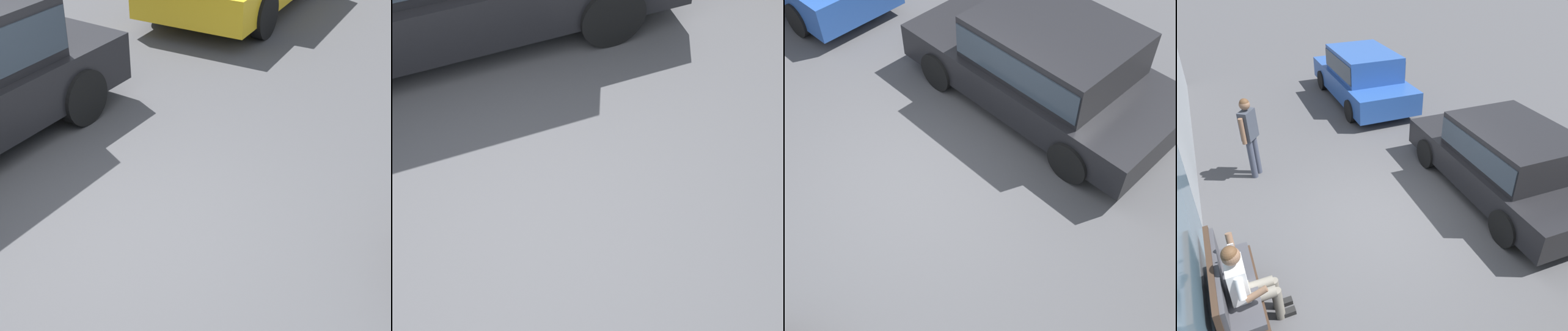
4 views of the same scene
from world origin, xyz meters
The scene contains 1 object.
ground_plane centered at (0.00, 0.00, 0.00)m, with size 60.00×60.00×0.00m, color #424244.
Camera 1 is at (3.10, 2.60, 3.25)m, focal length 55.00 mm.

